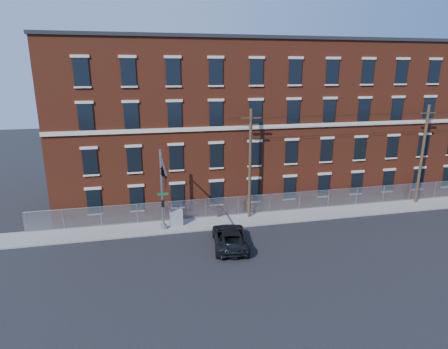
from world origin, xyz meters
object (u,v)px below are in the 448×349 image
object	(u,v)px
pickup_truck	(230,237)
utility_pole_near	(250,162)
traffic_signal_mast	(163,177)
utility_cabinet	(176,218)

from	to	relation	value
pickup_truck	utility_pole_near	bearing A→B (deg)	-113.29
traffic_signal_mast	utility_cabinet	size ratio (longest dim) A/B	5.02
pickup_truck	utility_cabinet	size ratio (longest dim) A/B	3.92
utility_pole_near	pickup_truck	xyz separation A→B (m)	(-3.14, -5.30, -4.58)
utility_pole_near	traffic_signal_mast	bearing A→B (deg)	-156.86
utility_cabinet	utility_pole_near	bearing A→B (deg)	2.25
pickup_truck	utility_cabinet	bearing A→B (deg)	-44.50
pickup_truck	utility_cabinet	world-z (taller)	pickup_truck
utility_pole_near	pickup_truck	world-z (taller)	utility_pole_near
traffic_signal_mast	utility_pole_near	bearing A→B (deg)	23.14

